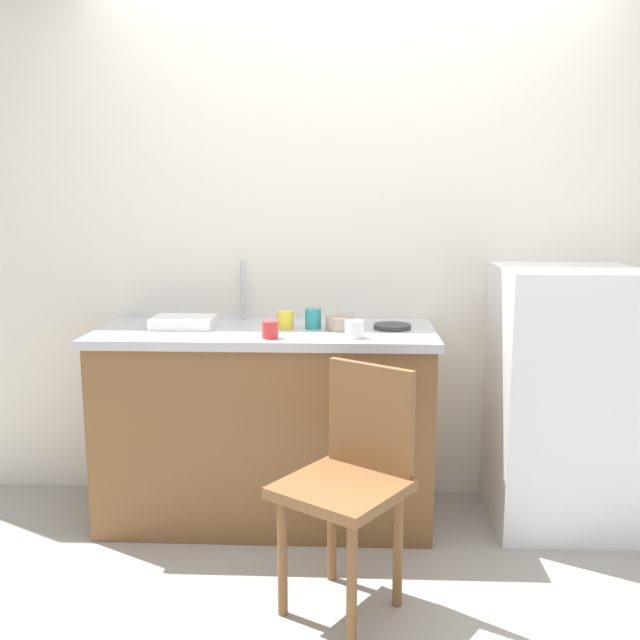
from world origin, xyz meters
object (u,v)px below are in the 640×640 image
Objects in this scene: cup_yellow at (285,320)px; cup_white at (354,329)px; chair at (351,476)px; cup_teal at (313,319)px; dish_tray at (184,322)px; refrigerator at (563,398)px; hotplate at (392,327)px; terracotta_bowl at (340,323)px; cup_red at (270,330)px.

cup_white is (0.31, -0.20, -0.00)m from cup_yellow.
cup_teal is (-0.18, 0.73, 0.45)m from chair.
cup_yellow reaches higher than dish_tray.
cup_yellow is 0.98× the size of cup_white.
cup_teal is 1.11× the size of cup_white.
chair is 0.90m from cup_yellow.
cup_white is (0.78, -0.21, 0.01)m from dish_tray.
refrigerator is 14.77× the size of cup_white.
dish_tray reaches higher than hotplate.
terracotta_bowl is (0.71, -0.03, 0.01)m from dish_tray.
cup_red is (-0.53, -0.24, 0.03)m from hotplate.
cup_red is at bearing -125.86° from cup_teal.
cup_teal is 1.13× the size of cup_yellow.
terracotta_bowl is 0.75× the size of hotplate.
hotplate is 0.58m from cup_red.
cup_yellow is at bearing 174.82° from terracotta_bowl.
terracotta_bowl is at bearing -178.31° from refrigerator.
chair is at bearing -143.05° from refrigerator.
hotplate is 2.15× the size of cup_yellow.
cup_yellow reaches higher than cup_red.
hotplate is 2.30× the size of cup_red.
refrigerator reaches higher than cup_red.
cup_red is (-0.35, 0.49, 0.44)m from chair.
hotplate reaches higher than chair.
dish_tray is 0.59m from cup_teal.
hotplate is 0.36m from cup_teal.
terracotta_bowl reaches higher than chair.
cup_yellow is at bearing 147.27° from cup_white.
cup_teal reaches higher than dish_tray.
cup_teal is at bearing 179.98° from refrigerator.
dish_tray is at bearing 151.32° from cup_red.
terracotta_bowl is at bearing -170.60° from hotplate.
refrigerator is 9.34× the size of terracotta_bowl.
dish_tray is 2.20× the size of terracotta_bowl.
dish_tray is (-0.77, 0.72, 0.43)m from chair.
terracotta_bowl is 0.25m from cup_yellow.
chair is (-0.96, -0.72, -0.09)m from refrigerator.
terracotta_bowl is at bearing 109.93° from cup_white.
dish_tray is at bearing 177.78° from terracotta_bowl.
cup_teal is at bearing 138.36° from chair.
dish_tray is at bearing -179.30° from hotplate.
hotplate is at bearing 51.34° from cup_white.
dish_tray is 3.55× the size of cup_yellow.
terracotta_bowl is at bearing -14.02° from cup_teal.
terracotta_bowl is 1.58× the size of cup_white.
terracotta_bowl is 1.72× the size of cup_red.
refrigerator is 16.08× the size of cup_red.
hotplate is at bearing 110.63° from chair.
refrigerator reaches higher than chair.
terracotta_bowl is 1.42× the size of cup_teal.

